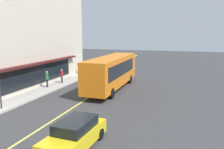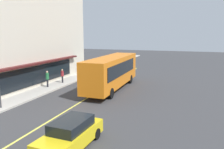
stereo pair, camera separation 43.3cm
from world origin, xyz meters
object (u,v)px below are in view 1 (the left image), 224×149
(car_yellow, at_px, (75,134))
(pedestrian_by_curb, at_px, (47,78))
(bus, at_px, (112,71))
(car_teal, at_px, (99,71))
(pedestrian_mid_block, at_px, (62,75))
(pedestrian_at_corner, at_px, (81,67))

(car_yellow, xyz_separation_m, pedestrian_by_curb, (10.76, 9.04, 0.49))
(bus, bearing_deg, car_teal, 32.69)
(bus, distance_m, pedestrian_mid_block, 6.47)
(car_yellow, distance_m, pedestrian_by_curb, 14.07)
(car_yellow, relative_size, pedestrian_by_curb, 2.45)
(bus, bearing_deg, pedestrian_at_corner, 46.38)
(pedestrian_at_corner, xyz_separation_m, pedestrian_mid_block, (-6.18, -0.45, -0.08))
(car_yellow, height_order, pedestrian_mid_block, pedestrian_mid_block)
(pedestrian_at_corner, distance_m, pedestrian_mid_block, 6.19)
(bus, height_order, pedestrian_at_corner, bus)
(bus, height_order, pedestrian_by_curb, bus)
(car_teal, height_order, car_yellow, same)
(car_teal, relative_size, pedestrian_at_corner, 2.45)
(car_teal, relative_size, pedestrian_mid_block, 2.63)
(car_teal, xyz_separation_m, pedestrian_mid_block, (-6.20, 2.19, 0.39))
(bus, bearing_deg, pedestrian_by_curb, 107.32)
(car_yellow, height_order, pedestrian_by_curb, pedestrian_by_curb)
(pedestrian_at_corner, relative_size, pedestrian_mid_block, 1.08)
(car_teal, bearing_deg, pedestrian_by_curb, 163.56)
(bus, xyz_separation_m, pedestrian_mid_block, (0.35, 6.40, -0.85))
(pedestrian_by_curb, bearing_deg, bus, -72.68)
(bus, relative_size, car_yellow, 2.54)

